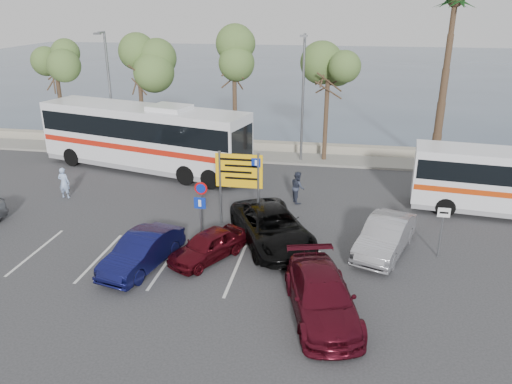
% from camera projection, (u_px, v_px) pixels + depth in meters
% --- Properties ---
extents(ground, '(120.00, 120.00, 0.00)m').
position_uv_depth(ground, '(201.00, 254.00, 21.04)').
color(ground, '#2E2E31').
rests_on(ground, ground).
extents(kerb_strip, '(44.00, 2.40, 0.15)m').
position_uv_depth(kerb_strip, '(257.00, 157.00, 33.88)').
color(kerb_strip, gray).
rests_on(kerb_strip, ground).
extents(seawall, '(48.00, 0.80, 0.60)m').
position_uv_depth(seawall, '(262.00, 146.00, 35.64)').
color(seawall, gray).
rests_on(seawall, ground).
extents(sea, '(140.00, 140.00, 0.00)m').
position_uv_depth(sea, '(308.00, 70.00, 76.20)').
color(sea, '#39485B').
rests_on(sea, ground).
extents(tree_far_left, '(3.20, 3.20, 7.60)m').
position_uv_depth(tree_far_left, '(54.00, 58.00, 33.87)').
color(tree_far_left, '#382619').
rests_on(tree_far_left, kerb_strip).
extents(tree_left, '(3.20, 3.20, 7.20)m').
position_uv_depth(tree_left, '(138.00, 65.00, 33.03)').
color(tree_left, '#382619').
rests_on(tree_left, kerb_strip).
extents(tree_mid, '(3.20, 3.20, 8.00)m').
position_uv_depth(tree_mid, '(234.00, 57.00, 31.76)').
color(tree_mid, '#382619').
rests_on(tree_mid, kerb_strip).
extents(tree_right, '(3.20, 3.20, 7.40)m').
position_uv_depth(tree_right, '(329.00, 66.00, 30.98)').
color(tree_right, '#382619').
rests_on(tree_right, kerb_strip).
extents(palm_tree, '(4.80, 4.80, 11.20)m').
position_uv_depth(palm_tree, '(455.00, 3.00, 28.53)').
color(palm_tree, '#382619').
rests_on(palm_tree, kerb_strip).
extents(street_lamp_left, '(0.45, 1.15, 8.01)m').
position_uv_depth(street_lamp_left, '(109.00, 87.00, 33.41)').
color(street_lamp_left, slate).
rests_on(street_lamp_left, kerb_strip).
extents(street_lamp_right, '(0.45, 1.15, 8.01)m').
position_uv_depth(street_lamp_right, '(303.00, 92.00, 31.34)').
color(street_lamp_right, slate).
rests_on(street_lamp_right, kerb_strip).
extents(direction_sign, '(2.20, 0.12, 3.60)m').
position_uv_depth(direction_sign, '(239.00, 176.00, 22.94)').
color(direction_sign, slate).
rests_on(direction_sign, ground).
extents(sign_no_stop, '(0.60, 0.08, 2.35)m').
position_uv_depth(sign_no_stop, '(201.00, 198.00, 22.76)').
color(sign_no_stop, slate).
rests_on(sign_no_stop, ground).
extents(sign_parking, '(0.50, 0.07, 2.25)m').
position_uv_depth(sign_parking, '(200.00, 214.00, 21.27)').
color(sign_parking, slate).
rests_on(sign_parking, ground).
extents(sign_taxi, '(0.50, 0.07, 2.20)m').
position_uv_depth(sign_taxi, '(442.00, 225.00, 20.34)').
color(sign_taxi, slate).
rests_on(sign_taxi, ground).
extents(lane_markings, '(12.02, 4.20, 0.01)m').
position_uv_depth(lane_markings, '(168.00, 263.00, 20.30)').
color(lane_markings, silver).
rests_on(lane_markings, ground).
extents(coach_bus_left, '(13.90, 6.26, 4.24)m').
position_uv_depth(coach_bus_left, '(144.00, 139.00, 30.87)').
color(coach_bus_left, silver).
rests_on(coach_bus_left, ground).
extents(car_blue, '(2.40, 4.46, 1.39)m').
position_uv_depth(car_blue, '(142.00, 251.00, 19.79)').
color(car_blue, '#0D0F3F').
rests_on(car_blue, ground).
extents(car_maroon, '(3.24, 5.39, 1.46)m').
position_uv_depth(car_maroon, '(322.00, 296.00, 16.73)').
color(car_maroon, '#510D1A').
rests_on(car_maroon, ground).
extents(car_red, '(3.09, 3.85, 1.23)m').
position_uv_depth(car_red, '(208.00, 246.00, 20.42)').
color(car_red, '#4F0B13').
rests_on(car_red, ground).
extents(suv_black, '(4.84, 6.20, 1.57)m').
position_uv_depth(suv_black, '(272.00, 227.00, 21.69)').
color(suv_black, black).
rests_on(suv_black, ground).
extents(car_silver_b, '(3.01, 4.80, 1.49)m').
position_uv_depth(car_silver_b, '(385.00, 236.00, 20.94)').
color(car_silver_b, '#98989D').
rests_on(car_silver_b, ground).
extents(pedestrian_near, '(0.63, 0.41, 1.71)m').
position_uv_depth(pedestrian_near, '(64.00, 183.00, 26.76)').
color(pedestrian_near, '#9AB4E0').
rests_on(pedestrian_near, ground).
extents(pedestrian_far, '(0.90, 1.00, 1.69)m').
position_uv_depth(pedestrian_far, '(298.00, 187.00, 26.16)').
color(pedestrian_far, '#2F3446').
rests_on(pedestrian_far, ground).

